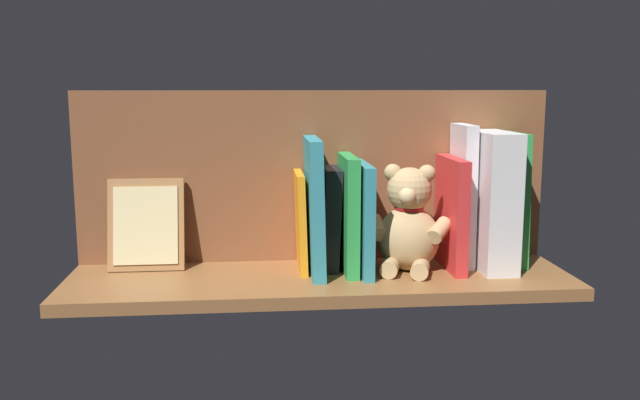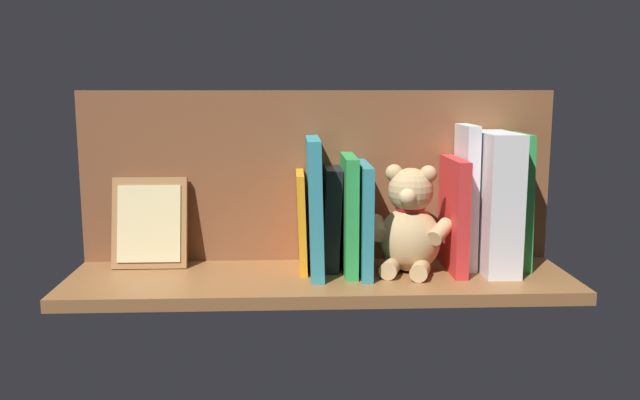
% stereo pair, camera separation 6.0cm
% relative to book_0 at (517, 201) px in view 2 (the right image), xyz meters
% --- Properties ---
extents(ground_plane, '(0.90, 0.26, 0.02)m').
position_rel_book_0_xyz_m(ground_plane, '(0.37, 0.04, -0.14)').
color(ground_plane, brown).
extents(shelf_back_panel, '(0.90, 0.02, 0.33)m').
position_rel_book_0_xyz_m(shelf_back_panel, '(0.37, -0.07, 0.04)').
color(shelf_back_panel, brown).
rests_on(shelf_back_panel, ground_plane).
extents(book_0, '(0.03, 0.11, 0.25)m').
position_rel_book_0_xyz_m(book_0, '(0.00, 0.00, 0.00)').
color(book_0, green).
rests_on(book_0, ground_plane).
extents(dictionary_thick_white, '(0.06, 0.16, 0.25)m').
position_rel_book_0_xyz_m(dictionary_thick_white, '(0.05, 0.02, 0.00)').
color(dictionary_thick_white, silver).
rests_on(dictionary_thick_white, ground_plane).
extents(book_1, '(0.03, 0.10, 0.26)m').
position_rel_book_0_xyz_m(book_1, '(0.09, -0.00, 0.01)').
color(book_1, silver).
rests_on(book_1, ground_plane).
extents(book_2, '(0.02, 0.15, 0.21)m').
position_rel_book_0_xyz_m(book_2, '(0.12, 0.02, -0.02)').
color(book_2, red).
rests_on(book_2, ground_plane).
extents(teddy_bear, '(0.15, 0.15, 0.20)m').
position_rel_book_0_xyz_m(teddy_bear, '(0.20, 0.03, -0.04)').
color(teddy_bear, tan).
rests_on(teddy_bear, ground_plane).
extents(book_3, '(0.02, 0.16, 0.20)m').
position_rel_book_0_xyz_m(book_3, '(0.29, 0.03, -0.03)').
color(book_3, teal).
rests_on(book_3, ground_plane).
extents(book_4, '(0.02, 0.15, 0.21)m').
position_rel_book_0_xyz_m(book_4, '(0.31, 0.02, -0.02)').
color(book_4, green).
rests_on(book_4, ground_plane).
extents(book_5, '(0.04, 0.11, 0.19)m').
position_rel_book_0_xyz_m(book_5, '(0.34, -0.00, -0.03)').
color(book_5, black).
rests_on(book_5, ground_plane).
extents(book_6, '(0.03, 0.16, 0.24)m').
position_rel_book_0_xyz_m(book_6, '(0.38, 0.03, -0.00)').
color(book_6, teal).
rests_on(book_6, ground_plane).
extents(book_7, '(0.02, 0.12, 0.18)m').
position_rel_book_0_xyz_m(book_7, '(0.40, 0.00, -0.03)').
color(book_7, orange).
rests_on(book_7, ground_plane).
extents(picture_frame_leaning, '(0.14, 0.05, 0.17)m').
position_rel_book_0_xyz_m(picture_frame_leaning, '(0.68, -0.03, -0.04)').
color(picture_frame_leaning, '#9E6B3D').
rests_on(picture_frame_leaning, ground_plane).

